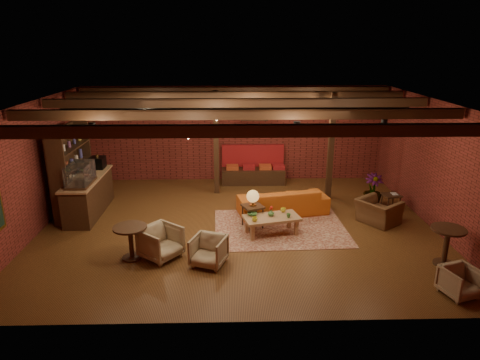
{
  "coord_description": "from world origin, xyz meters",
  "views": [
    {
      "loc": [
        -0.2,
        -10.21,
        4.58
      ],
      "look_at": [
        0.07,
        0.2,
        1.19
      ],
      "focal_mm": 32.0,
      "sensor_mm": 36.0,
      "label": 1
    }
  ],
  "objects_px": {
    "sofa": "(283,201)",
    "side_table_book": "(391,196)",
    "round_table_left": "(131,237)",
    "plant_tall": "(376,158)",
    "armchair_b": "(209,250)",
    "side_table_lamp": "(253,199)",
    "round_table_right": "(447,240)",
    "coffee_table": "(271,219)",
    "armchair_a": "(161,241)",
    "armchair_right": "(378,208)",
    "armchair_far": "(461,281)"
  },
  "relations": [
    {
      "from": "round_table_right",
      "to": "plant_tall",
      "type": "height_order",
      "value": "plant_tall"
    },
    {
      "from": "armchair_a",
      "to": "round_table_left",
      "type": "bearing_deg",
      "value": 132.3
    },
    {
      "from": "side_table_lamp",
      "to": "armchair_far",
      "type": "height_order",
      "value": "side_table_lamp"
    },
    {
      "from": "sofa",
      "to": "coffee_table",
      "type": "relative_size",
      "value": 1.66
    },
    {
      "from": "side_table_lamp",
      "to": "armchair_b",
      "type": "distance_m",
      "value": 2.22
    },
    {
      "from": "sofa",
      "to": "armchair_right",
      "type": "height_order",
      "value": "armchair_right"
    },
    {
      "from": "round_table_left",
      "to": "round_table_right",
      "type": "height_order",
      "value": "round_table_right"
    },
    {
      "from": "side_table_lamp",
      "to": "plant_tall",
      "type": "bearing_deg",
      "value": 21.83
    },
    {
      "from": "plant_tall",
      "to": "side_table_book",
      "type": "bearing_deg",
      "value": -46.94
    },
    {
      "from": "round_table_left",
      "to": "side_table_book",
      "type": "distance_m",
      "value": 7.2
    },
    {
      "from": "side_table_lamp",
      "to": "armchair_a",
      "type": "xyz_separation_m",
      "value": [
        -2.11,
        -1.57,
        -0.37
      ]
    },
    {
      "from": "side_table_lamp",
      "to": "armchair_a",
      "type": "height_order",
      "value": "side_table_lamp"
    },
    {
      "from": "armchair_far",
      "to": "plant_tall",
      "type": "xyz_separation_m",
      "value": [
        -0.16,
        4.65,
        1.12
      ]
    },
    {
      "from": "round_table_left",
      "to": "armchair_a",
      "type": "xyz_separation_m",
      "value": [
        0.64,
        0.03,
        -0.12
      ]
    },
    {
      "from": "armchair_far",
      "to": "round_table_left",
      "type": "bearing_deg",
      "value": 149.06
    },
    {
      "from": "armchair_b",
      "to": "side_table_lamp",
      "type": "bearing_deg",
      "value": 81.46
    },
    {
      "from": "round_table_left",
      "to": "plant_tall",
      "type": "relative_size",
      "value": 0.27
    },
    {
      "from": "side_table_book",
      "to": "armchair_far",
      "type": "xyz_separation_m",
      "value": [
        -0.22,
        -4.23,
        -0.14
      ]
    },
    {
      "from": "round_table_left",
      "to": "armchair_a",
      "type": "distance_m",
      "value": 0.66
    },
    {
      "from": "armchair_a",
      "to": "round_table_right",
      "type": "height_order",
      "value": "round_table_right"
    },
    {
      "from": "coffee_table",
      "to": "side_table_lamp",
      "type": "distance_m",
      "value": 0.7
    },
    {
      "from": "round_table_right",
      "to": "armchair_right",
      "type": "bearing_deg",
      "value": 107.56
    },
    {
      "from": "side_table_lamp",
      "to": "round_table_right",
      "type": "distance_m",
      "value": 4.51
    },
    {
      "from": "sofa",
      "to": "coffee_table",
      "type": "bearing_deg",
      "value": 59.41
    },
    {
      "from": "sofa",
      "to": "armchair_right",
      "type": "bearing_deg",
      "value": 151.25
    },
    {
      "from": "sofa",
      "to": "side_table_book",
      "type": "height_order",
      "value": "sofa"
    },
    {
      "from": "armchair_right",
      "to": "armchair_far",
      "type": "distance_m",
      "value": 3.43
    },
    {
      "from": "sofa",
      "to": "side_table_book",
      "type": "xyz_separation_m",
      "value": [
        3.06,
        0.09,
        0.1
      ]
    },
    {
      "from": "sofa",
      "to": "armchair_b",
      "type": "distance_m",
      "value": 3.43
    },
    {
      "from": "plant_tall",
      "to": "armchair_far",
      "type": "bearing_deg",
      "value": -87.98
    },
    {
      "from": "side_table_lamp",
      "to": "plant_tall",
      "type": "distance_m",
      "value": 3.9
    },
    {
      "from": "round_table_right",
      "to": "coffee_table",
      "type": "bearing_deg",
      "value": 155.78
    },
    {
      "from": "round_table_left",
      "to": "sofa",
      "type": "bearing_deg",
      "value": 34.69
    },
    {
      "from": "round_table_left",
      "to": "plant_tall",
      "type": "height_order",
      "value": "plant_tall"
    },
    {
      "from": "coffee_table",
      "to": "sofa",
      "type": "bearing_deg",
      "value": 71.17
    },
    {
      "from": "side_table_lamp",
      "to": "armchair_a",
      "type": "relative_size",
      "value": 1.27
    },
    {
      "from": "coffee_table",
      "to": "armchair_far",
      "type": "bearing_deg",
      "value": -40.23
    },
    {
      "from": "armchair_a",
      "to": "armchair_b",
      "type": "height_order",
      "value": "armchair_a"
    },
    {
      "from": "side_table_lamp",
      "to": "armchair_far",
      "type": "distance_m",
      "value": 4.95
    },
    {
      "from": "round_table_left",
      "to": "round_table_right",
      "type": "xyz_separation_m",
      "value": [
        6.77,
        -0.44,
        0.05
      ]
    },
    {
      "from": "side_table_lamp",
      "to": "armchair_b",
      "type": "xyz_separation_m",
      "value": [
        -1.05,
        -1.91,
        -0.42
      ]
    },
    {
      "from": "coffee_table",
      "to": "round_table_right",
      "type": "xyz_separation_m",
      "value": [
        3.59,
        -1.61,
        0.15
      ]
    },
    {
      "from": "sofa",
      "to": "plant_tall",
      "type": "height_order",
      "value": "plant_tall"
    },
    {
      "from": "sofa",
      "to": "coffee_table",
      "type": "xyz_separation_m",
      "value": [
        -0.46,
        -1.35,
        0.06
      ]
    },
    {
      "from": "armchair_far",
      "to": "armchair_a",
      "type": "bearing_deg",
      "value": 147.29
    },
    {
      "from": "round_table_left",
      "to": "armchair_right",
      "type": "xyz_separation_m",
      "value": [
        6.07,
        1.78,
        -0.08
      ]
    },
    {
      "from": "round_table_left",
      "to": "armchair_right",
      "type": "height_order",
      "value": "armchair_right"
    },
    {
      "from": "round_table_right",
      "to": "armchair_a",
      "type": "bearing_deg",
      "value": 175.6
    },
    {
      "from": "coffee_table",
      "to": "armchair_far",
      "type": "distance_m",
      "value": 4.32
    },
    {
      "from": "armchair_right",
      "to": "armchair_far",
      "type": "bearing_deg",
      "value": 151.2
    }
  ]
}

